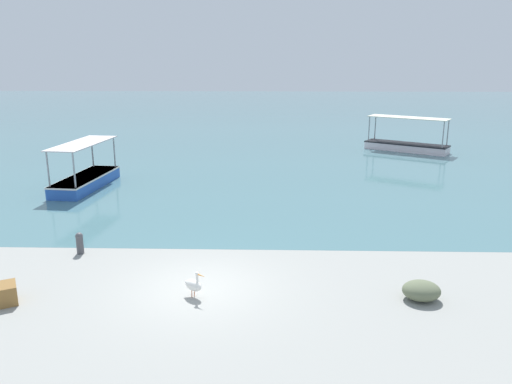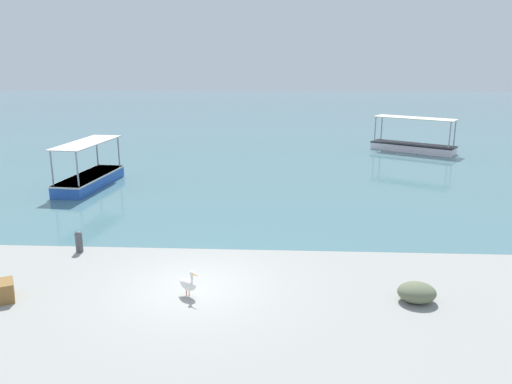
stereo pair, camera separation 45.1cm
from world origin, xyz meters
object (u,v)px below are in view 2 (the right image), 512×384
mooring_bollard (79,241)px  cargo_crate (3,291)px  net_pile (417,292)px  pelican (188,284)px  fishing_boat_outer (413,145)px  fishing_boat_far_left (90,178)px

mooring_bollard → cargo_crate: size_ratio=1.06×
net_pile → cargo_crate: 11.27m
mooring_bollard → pelican: bearing=-35.7°
fishing_boat_outer → pelican: size_ratio=7.16×
fishing_boat_far_left → pelican: bearing=-58.6°
fishing_boat_outer → mooring_bollard: bearing=-128.8°
fishing_boat_far_left → cargo_crate: fishing_boat_far_left is taller
fishing_boat_far_left → pelican: fishing_boat_far_left is taller
net_pile → fishing_boat_outer: bearing=76.3°
fishing_boat_far_left → net_pile: bearing=-41.5°
fishing_boat_far_left → mooring_bollard: (3.03, -8.96, -0.08)m
fishing_boat_outer → mooring_bollard: 25.95m
net_pile → cargo_crate: bearing=-177.5°
pelican → net_pile: bearing=0.2°
fishing_boat_outer → pelican: 26.20m
fishing_boat_outer → pelican: bearing=-117.1°
fishing_boat_outer → cargo_crate: bearing=-125.4°
mooring_bollard → cargo_crate: bearing=-100.6°
cargo_crate → fishing_boat_far_left: bearing=100.7°
fishing_boat_far_left → mooring_bollard: size_ratio=7.16×
net_pile → fishing_boat_far_left: bearing=138.5°
mooring_bollard → net_pile: size_ratio=0.72×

